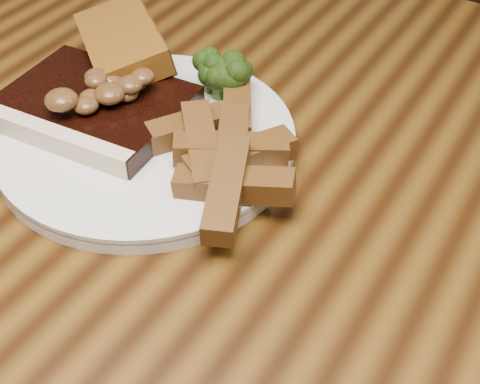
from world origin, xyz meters
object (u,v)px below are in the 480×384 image
object	(u,v)px
garlic_bread	(125,62)
potato_wedges	(217,150)
dining_table	(232,272)
plate	(147,141)
steak	(94,108)

from	to	relation	value
garlic_bread	potato_wedges	xyz separation A→B (m)	(0.15, -0.07, -0.00)
dining_table	plate	bearing A→B (deg)	169.27
dining_table	steak	world-z (taller)	steak
garlic_bread	plate	bearing A→B (deg)	-3.51
steak	potato_wedges	world-z (taller)	same
dining_table	potato_wedges	bearing A→B (deg)	141.51
dining_table	steak	xyz separation A→B (m)	(-0.16, 0.02, 0.12)
steak	potato_wedges	bearing A→B (deg)	-1.01
dining_table	plate	size ratio (longest dim) A/B	6.04
dining_table	plate	xyz separation A→B (m)	(-0.10, 0.02, 0.10)
plate	potato_wedges	distance (m)	0.08
potato_wedges	plate	bearing A→B (deg)	-177.47
dining_table	potato_wedges	size ratio (longest dim) A/B	13.04
dining_table	steak	distance (m)	0.20
plate	steak	world-z (taller)	steak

